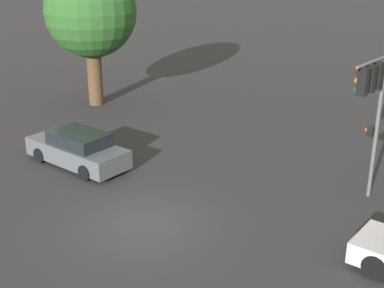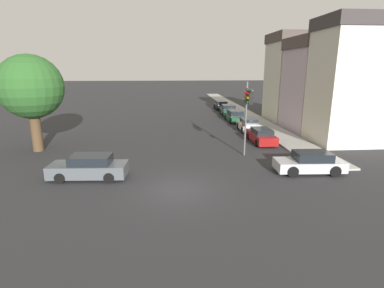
% 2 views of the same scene
% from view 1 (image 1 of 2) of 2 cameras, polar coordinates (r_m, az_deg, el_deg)
% --- Properties ---
extents(ground_plane, '(300.00, 300.00, 0.00)m').
position_cam_1_polar(ground_plane, '(18.06, -5.22, -8.45)').
color(ground_plane, '#28282B').
extents(street_tree, '(5.04, 5.04, 7.76)m').
position_cam_1_polar(street_tree, '(30.36, -10.76, 13.63)').
color(street_tree, '#4C3823').
rests_on(street_tree, ground_plane).
extents(traffic_signal, '(0.55, 2.44, 5.69)m').
position_cam_1_polar(traffic_signal, '(18.79, 18.59, 5.25)').
color(traffic_signal, '#515456').
rests_on(traffic_signal, ground_plane).
extents(crossing_car_0, '(4.77, 2.09, 1.48)m').
position_cam_1_polar(crossing_car_0, '(22.71, -12.08, -0.55)').
color(crossing_car_0, '#4C5156').
rests_on(crossing_car_0, ground_plane).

